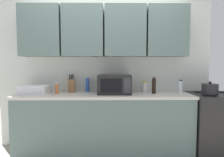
# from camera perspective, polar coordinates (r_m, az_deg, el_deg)

# --- Properties ---
(wall_back_with_cabinets) EXTENTS (3.41, 0.38, 2.60)m
(wall_back_with_cabinets) POSITION_cam_1_polar(r_m,az_deg,el_deg) (3.04, -2.31, 8.89)
(wall_back_with_cabinets) COLOR silver
(wall_back_with_cabinets) RESTS_ON ground_plane
(counter_run) EXTENTS (2.54, 0.63, 0.90)m
(counter_run) POSITION_cam_1_polar(r_m,az_deg,el_deg) (2.92, -2.39, -13.26)
(counter_run) COLOR slate
(counter_run) RESTS_ON ground_plane
(stove_range) EXTENTS (0.76, 0.64, 0.91)m
(stove_range) POSITION_cam_1_polar(r_m,az_deg,el_deg) (3.30, 28.39, -11.73)
(stove_range) COLOR black
(stove_range) RESTS_ON ground_plane
(kettle) EXTENTS (0.22, 0.22, 0.18)m
(kettle) POSITION_cam_1_polar(r_m,az_deg,el_deg) (3.00, 27.18, -2.82)
(kettle) COLOR black
(kettle) RESTS_ON stove_range
(microwave) EXTENTS (0.48, 0.37, 0.28)m
(microwave) POSITION_cam_1_polar(r_m,az_deg,el_deg) (2.80, 0.69, -1.71)
(microwave) COLOR black
(microwave) RESTS_ON counter_run
(dish_rack) EXTENTS (0.38, 0.30, 0.12)m
(dish_rack) POSITION_cam_1_polar(r_m,az_deg,el_deg) (3.02, -22.03, -3.11)
(dish_rack) COLOR silver
(dish_rack) RESTS_ON counter_run
(knife_block) EXTENTS (0.11, 0.13, 0.28)m
(knife_block) POSITION_cam_1_polar(r_m,az_deg,el_deg) (3.04, -11.96, -2.02)
(knife_block) COLOR brown
(knife_block) RESTS_ON counter_run
(bottle_blue_cleaner) EXTENTS (0.06, 0.06, 0.24)m
(bottle_blue_cleaner) POSITION_cam_1_polar(r_m,az_deg,el_deg) (3.04, -7.36, -1.81)
(bottle_blue_cleaner) COLOR #2D56B7
(bottle_blue_cleaner) RESTS_ON counter_run
(bottle_soy_dark) EXTENTS (0.06, 0.06, 0.24)m
(bottle_soy_dark) POSITION_cam_1_polar(r_m,az_deg,el_deg) (2.89, 12.38, -2.12)
(bottle_soy_dark) COLOR black
(bottle_soy_dark) RESTS_ON counter_run
(bottle_clear_tall) EXTENTS (0.06, 0.06, 0.20)m
(bottle_clear_tall) POSITION_cam_1_polar(r_m,az_deg,el_deg) (3.04, 19.82, -2.33)
(bottle_clear_tall) COLOR silver
(bottle_clear_tall) RESTS_ON counter_run
(bottle_white_jar) EXTENTS (0.08, 0.08, 0.16)m
(bottle_white_jar) POSITION_cam_1_polar(r_m,az_deg,el_deg) (3.01, 9.76, -2.55)
(bottle_white_jar) COLOR white
(bottle_white_jar) RESTS_ON counter_run
(bottle_spice_jar) EXTENTS (0.05, 0.05, 0.16)m
(bottle_spice_jar) POSITION_cam_1_polar(r_m,az_deg,el_deg) (2.91, -16.15, -2.92)
(bottle_spice_jar) COLOR #BC6638
(bottle_spice_jar) RESTS_ON counter_run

